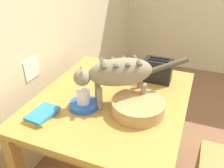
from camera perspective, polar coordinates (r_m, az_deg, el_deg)
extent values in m
cube|color=beige|center=(1.79, -20.38, 17.00)|extent=(4.94, 0.10, 2.50)
cube|color=white|center=(1.82, -18.59, 3.44)|extent=(0.15, 0.01, 0.15)
cube|color=#BE8E3D|center=(1.60, 0.00, -3.65)|extent=(1.12, 0.96, 0.03)
cube|color=#AF8338|center=(1.63, 0.00, -5.20)|extent=(1.04, 0.88, 0.07)
cube|color=#BE8E3D|center=(2.15, 15.95, -6.97)|extent=(0.07, 0.07, 0.69)
cube|color=#BE8E3D|center=(2.34, -5.23, -2.58)|extent=(0.07, 0.07, 0.69)
ellipsoid|color=gray|center=(1.42, 2.08, 2.87)|extent=(0.34, 0.41, 0.17)
cube|color=#4E4736|center=(1.42, 6.00, 5.65)|extent=(0.13, 0.09, 0.01)
cube|color=#4E4736|center=(1.40, 3.30, 5.45)|extent=(0.13, 0.09, 0.01)
cube|color=#4E4736|center=(1.39, 0.55, 5.24)|extent=(0.13, 0.09, 0.01)
cube|color=#4E4736|center=(1.38, -2.25, 5.01)|extent=(0.13, 0.09, 0.01)
cylinder|color=gray|center=(1.44, -2.98, -3.58)|extent=(0.04, 0.04, 0.15)
cylinder|color=gray|center=(1.51, -3.44, -1.92)|extent=(0.04, 0.04, 0.15)
cylinder|color=gray|center=(1.50, 7.44, -2.45)|extent=(0.04, 0.04, 0.15)
cylinder|color=gray|center=(1.56, 6.54, -0.90)|extent=(0.04, 0.04, 0.15)
sphere|color=gray|center=(1.40, -7.18, 1.55)|extent=(0.10, 0.10, 0.10)
cone|color=gray|center=(1.36, -7.19, 2.61)|extent=(0.04, 0.04, 0.04)
cone|color=gray|center=(1.41, -7.38, 3.62)|extent=(0.04, 0.04, 0.04)
cylinder|color=#4E4736|center=(1.51, 13.45, 4.38)|extent=(0.16, 0.22, 0.09)
cylinder|color=blue|center=(1.50, -6.72, -4.97)|extent=(0.18, 0.18, 0.03)
cylinder|color=white|center=(1.47, -6.85, -3.08)|extent=(0.08, 0.08, 0.09)
torus|color=white|center=(1.50, -5.95, -1.95)|extent=(0.06, 0.01, 0.06)
cube|color=#E2323D|center=(1.91, -0.55, 2.88)|extent=(0.29, 0.24, 0.01)
cube|color=yellow|center=(1.48, -16.42, -7.22)|extent=(0.20, 0.14, 0.01)
cube|color=#2F85C9|center=(1.46, -16.25, -6.74)|extent=(0.19, 0.14, 0.02)
cylinder|color=tan|center=(1.44, 6.23, -5.41)|extent=(0.32, 0.32, 0.08)
cylinder|color=brown|center=(1.44, 6.24, -5.28)|extent=(0.26, 0.26, 0.07)
cube|color=black|center=(1.78, 10.89, 3.20)|extent=(0.12, 0.20, 0.17)
cube|color=black|center=(1.73, 11.02, 5.52)|extent=(0.02, 0.14, 0.01)
cube|color=black|center=(1.77, 11.31, 6.05)|extent=(0.02, 0.14, 0.01)
cube|color=#B78743|center=(1.93, 19.87, -18.37)|extent=(0.04, 0.04, 0.42)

